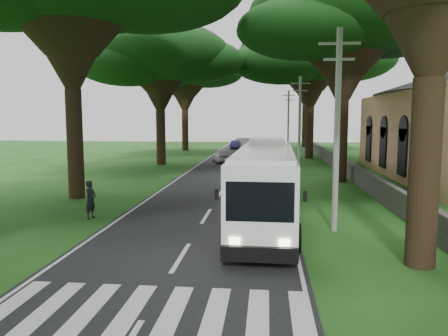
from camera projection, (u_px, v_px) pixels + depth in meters
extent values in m
plane|color=#184413|center=(167.00, 281.00, 12.26)|extent=(140.00, 140.00, 0.00)
cube|color=black|center=(234.00, 171.00, 36.97)|extent=(8.00, 120.00, 0.04)
cube|color=silver|center=(148.00, 312.00, 10.28)|extent=(8.00, 3.00, 0.01)
cube|color=#383533|center=(345.00, 167.00, 35.04)|extent=(0.35, 50.00, 1.20)
cylinder|color=gray|center=(337.00, 132.00, 17.19)|extent=(0.24, 0.24, 8.00)
cube|color=gray|center=(340.00, 43.00, 16.80)|extent=(1.60, 0.10, 0.10)
cube|color=gray|center=(339.00, 59.00, 16.87)|extent=(1.20, 0.10, 0.10)
cylinder|color=gray|center=(300.00, 124.00, 36.96)|extent=(0.24, 0.24, 8.00)
cube|color=gray|center=(300.00, 83.00, 36.57)|extent=(1.60, 0.10, 0.10)
cube|color=gray|center=(300.00, 91.00, 36.64)|extent=(1.20, 0.10, 0.10)
cylinder|color=gray|center=(288.00, 122.00, 56.73)|extent=(0.24, 0.24, 8.00)
cube|color=gray|center=(289.00, 95.00, 56.34)|extent=(1.60, 0.10, 0.10)
cube|color=gray|center=(289.00, 100.00, 56.41)|extent=(1.20, 0.10, 0.10)
cylinder|color=black|center=(75.00, 144.00, 24.54)|extent=(0.90, 0.90, 6.14)
cone|color=black|center=(71.00, 54.00, 23.97)|extent=(3.20, 3.20, 3.80)
cylinder|color=black|center=(161.00, 138.00, 42.34)|extent=(0.90, 0.90, 5.22)
cone|color=black|center=(160.00, 91.00, 41.82)|extent=(3.20, 3.20, 3.80)
ellipsoid|color=black|center=(159.00, 53.00, 41.42)|extent=(13.41, 13.41, 5.63)
cylinder|color=black|center=(185.00, 130.00, 60.21)|extent=(0.90, 0.90, 5.55)
cone|color=black|center=(185.00, 96.00, 59.67)|extent=(3.20, 3.20, 3.80)
ellipsoid|color=black|center=(185.00, 67.00, 59.22)|extent=(13.25, 13.25, 5.57)
cylinder|color=black|center=(424.00, 174.00, 13.17)|extent=(0.90, 0.90, 5.74)
cone|color=black|center=(433.00, 11.00, 12.62)|extent=(3.20, 3.20, 3.80)
cylinder|color=black|center=(341.00, 142.00, 30.92)|extent=(0.90, 0.90, 5.63)
cone|color=black|center=(343.00, 75.00, 30.38)|extent=(3.20, 3.20, 3.80)
ellipsoid|color=black|center=(345.00, 16.00, 29.92)|extent=(13.41, 13.41, 5.63)
cylinder|color=black|center=(310.00, 133.00, 48.76)|extent=(0.90, 0.90, 5.67)
cone|color=black|center=(311.00, 90.00, 48.22)|extent=(3.20, 3.20, 3.80)
ellipsoid|color=black|center=(311.00, 53.00, 47.75)|extent=(15.97, 15.97, 6.71)
cylinder|color=black|center=(305.00, 126.00, 66.41)|extent=(0.90, 0.90, 6.47)
cone|color=black|center=(306.00, 92.00, 65.82)|extent=(3.20, 3.20, 3.80)
ellipsoid|color=black|center=(306.00, 58.00, 65.24)|extent=(14.48, 14.48, 6.08)
cube|color=white|center=(265.00, 184.00, 18.38)|extent=(2.58, 11.15, 2.73)
cube|color=black|center=(265.00, 174.00, 18.61)|extent=(2.59, 9.12, 1.02)
cube|color=black|center=(265.00, 214.00, 18.53)|extent=(2.62, 11.19, 0.32)
cube|color=red|center=(265.00, 198.00, 18.45)|extent=(2.60, 10.04, 0.17)
cube|color=white|center=(265.00, 150.00, 18.21)|extent=(2.38, 10.59, 0.17)
cylinder|color=black|center=(228.00, 236.00, 15.02)|extent=(0.35, 1.02, 1.02)
cylinder|color=black|center=(296.00, 238.00, 14.74)|extent=(0.35, 1.02, 1.02)
cylinder|color=black|center=(244.00, 198.00, 22.13)|extent=(0.35, 1.02, 1.02)
cylinder|color=black|center=(290.00, 199.00, 21.85)|extent=(0.35, 1.02, 1.02)
imported|color=silver|center=(223.00, 155.00, 44.33)|extent=(2.82, 4.62, 1.47)
imported|color=navy|center=(235.00, 145.00, 63.37)|extent=(1.34, 3.56, 1.16)
imported|color=maroon|center=(254.00, 142.00, 67.56)|extent=(2.53, 5.08, 1.42)
imported|color=black|center=(91.00, 200.00, 19.71)|extent=(0.54, 0.71, 1.73)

